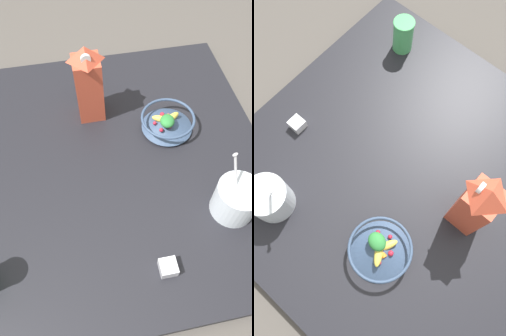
{
  "view_description": "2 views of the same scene",
  "coord_description": "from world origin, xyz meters",
  "views": [
    {
      "loc": [
        -0.06,
        -0.68,
        0.99
      ],
      "look_at": [
        0.06,
        -0.08,
        0.08
      ],
      "focal_mm": 35.0,
      "sensor_mm": 36.0,
      "label": 1
    },
    {
      "loc": [
        0.33,
        0.17,
        1.12
      ],
      "look_at": [
        0.06,
        -0.07,
        0.1
      ],
      "focal_mm": 35.0,
      "sensor_mm": 36.0,
      "label": 2
    }
  ],
  "objects": [
    {
      "name": "milk_carton",
      "position": [
        -0.02,
        0.24,
        0.19
      ],
      "size": [
        0.1,
        0.1,
        0.31
      ],
      "color": "#CC4C33",
      "rests_on": "countertop"
    },
    {
      "name": "fruit_bowl",
      "position": [
        0.25,
        0.1,
        0.07
      ],
      "size": [
        0.2,
        0.2,
        0.08
      ],
      "color": "#384C6B",
      "rests_on": "countertop"
    },
    {
      "name": "spice_jar",
      "position": [
        0.11,
        -0.42,
        0.05
      ],
      "size": [
        0.05,
        0.05,
        0.04
      ],
      "color": "silver",
      "rests_on": "countertop"
    },
    {
      "name": "countertop",
      "position": [
        0.0,
        0.0,
        0.02
      ],
      "size": [
        1.17,
        1.17,
        0.03
      ],
      "color": "black",
      "rests_on": "ground_plane"
    },
    {
      "name": "yogurt_tub",
      "position": [
        0.37,
        -0.27,
        0.1
      ],
      "size": [
        0.14,
        0.14,
        0.23
      ],
      "color": "silver",
      "rests_on": "countertop"
    },
    {
      "name": "ground_plane",
      "position": [
        0.0,
        0.0,
        0.0
      ],
      "size": [
        6.0,
        6.0,
        0.0
      ],
      "primitive_type": "plane",
      "color": "#4C4742"
    },
    {
      "name": "drinking_cup",
      "position": [
        -0.41,
        -0.36,
        0.1
      ],
      "size": [
        0.08,
        0.08,
        0.14
      ],
      "color": "#4CB266",
      "rests_on": "countertop"
    }
  ]
}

